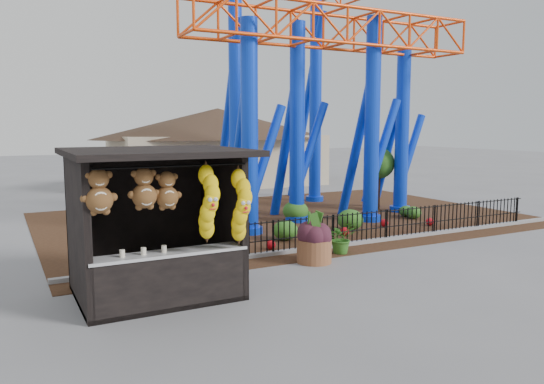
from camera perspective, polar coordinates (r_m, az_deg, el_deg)
name	(u,v)px	position (r m, az deg, el deg)	size (l,w,h in m)	color
ground	(305,289)	(11.93, 3.52, -10.38)	(120.00, 120.00, 0.00)	slate
mulch_bed	(286,218)	(20.62, 1.54, -2.84)	(18.00, 12.00, 0.02)	#331E11
curb	(366,242)	(16.51, 10.06, -5.30)	(18.00, 0.18, 0.12)	gray
prize_booth	(158,225)	(11.19, -12.12, -3.54)	(3.50, 3.40, 3.12)	black
picket_fence	(389,225)	(16.98, 12.50, -3.49)	(12.20, 0.06, 1.00)	black
roller_coaster	(309,51)	(21.26, 4.01, 14.87)	(11.00, 6.37, 10.82)	#0C37DB
terracotta_planter	(314,251)	(14.09, 4.56, -6.32)	(0.92, 0.92, 0.62)	brown
planter_foliage	(314,227)	(13.95, 4.59, -3.80)	(0.70, 0.70, 0.64)	#351520
potted_plant	(341,238)	(15.10, 7.47, -4.89)	(0.82, 0.71, 0.91)	#1E5017
landscaping	(329,217)	(18.93, 6.18, -2.74)	(7.70, 4.26, 0.77)	#29591A
pavilion	(218,134)	(32.02, -5.85, 6.21)	(15.00, 15.00, 4.80)	#BFAD8C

